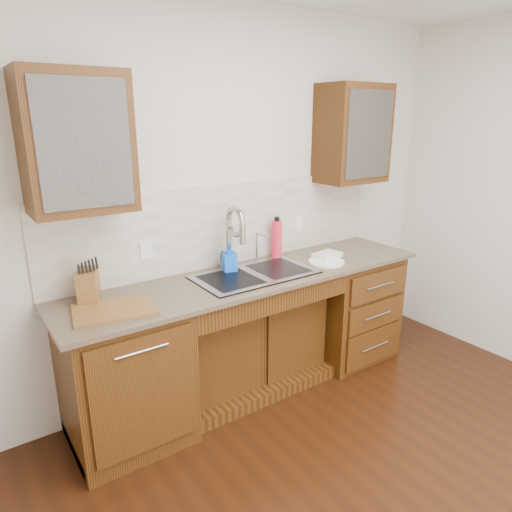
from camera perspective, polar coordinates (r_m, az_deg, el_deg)
wall_back at (r=3.36m, az=-3.92°, el=6.56°), size 4.00×0.10×2.70m
base_cabinet_left at (r=3.00m, az=-16.03°, el=-14.15°), size 0.70×0.62×0.88m
base_cabinet_center at (r=3.47m, az=-1.25°, el=-10.58°), size 1.20×0.44×0.70m
base_cabinet_right at (r=3.93m, az=11.18°, el=-6.03°), size 0.70×0.62×0.88m
countertop at (r=3.17m, az=-0.26°, el=-2.57°), size 2.70×0.65×0.03m
backsplash at (r=3.34m, az=-3.33°, el=3.96°), size 2.70×0.02×0.59m
sink at (r=3.18m, az=-0.10°, el=-3.83°), size 0.84×0.46×0.19m
faucet at (r=3.24m, az=-3.44°, el=1.83°), size 0.04×0.04×0.40m
filter_tap at (r=3.40m, az=0.09°, el=1.21°), size 0.02×0.02×0.24m
upper_cabinet_left at (r=2.69m, az=-21.57°, el=13.02°), size 0.55×0.34×0.75m
upper_cabinet_right at (r=3.79m, az=11.96°, el=14.69°), size 0.55×0.34×0.75m
outlet_left at (r=3.07m, az=-13.57°, el=0.68°), size 0.08×0.01×0.12m
outlet_right at (r=3.72m, az=5.38°, el=3.95°), size 0.08×0.01×0.12m
soap_bottle at (r=3.19m, az=-3.36°, el=-0.23°), size 0.11×0.12×0.21m
water_bottle at (r=3.50m, az=2.60°, el=2.10°), size 0.09×0.09×0.29m
plate at (r=3.45m, az=8.78°, el=-0.73°), size 0.35×0.35×0.01m
dish_towel at (r=3.54m, az=8.90°, el=0.12°), size 0.22×0.17×0.03m
knife_block at (r=2.85m, az=-20.21°, el=-3.57°), size 0.17×0.21×0.20m
cutting_board at (r=2.70m, az=-17.30°, el=-6.44°), size 0.49×0.39×0.02m
cup_left_a at (r=2.68m, az=-22.62°, el=11.75°), size 0.14×0.14×0.09m
cup_left_b at (r=2.74m, az=-18.42°, el=12.27°), size 0.11×0.11×0.09m
cup_right_a at (r=3.74m, az=11.14°, el=13.86°), size 0.12×0.12×0.09m
cup_right_b at (r=3.85m, az=12.80°, el=13.84°), size 0.10×0.10×0.09m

